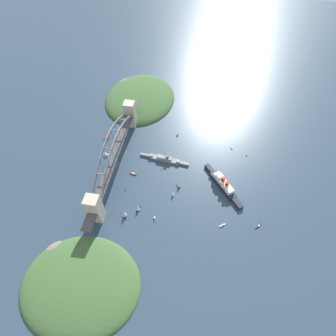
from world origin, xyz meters
TOP-DOWN VIEW (x-y plane):
  - ground_plane at (0.00, 0.00)m, footprint 1400.00×1400.00m
  - harbor_arch_bridge at (-0.00, 0.00)m, footprint 247.15×17.48m
  - headland_west_shore at (-164.34, -3.54)m, footprint 154.77×130.29m
  - headland_east_shore at (176.13, 5.77)m, footprint 118.20×138.60m
  - ocean_liner at (14.48, 162.26)m, footprint 72.10×57.98m
  - naval_cruiser at (-20.65, 70.98)m, footprint 13.88×78.93m
  - seaplane_taxiing_near_bridge at (-15.30, -22.30)m, footprint 7.67×9.19m
  - seaplane_second_in_formation at (-52.77, -32.59)m, footprint 9.45×11.00m
  - small_boat_0 at (13.60, 28.60)m, footprint 4.26×11.66m
  - small_boat_1 at (-78.38, 83.02)m, footprint 5.56×5.35m
  - small_boat_2 at (-62.94, 173.73)m, footprint 6.56×4.53m
  - small_boat_3 at (24.86, 99.61)m, footprint 6.92×8.01m
  - small_boat_4 at (-52.91, 197.61)m, footprint 8.40×3.04m
  - small_boat_5 at (81.06, 74.59)m, footprint 10.48×4.45m
  - small_boat_6 at (71.75, 50.12)m, footprint 9.60×6.98m
  - small_boat_7 at (41.56, 92.99)m, footprint 6.92×4.53m
  - small_boat_8 at (83.41, 34.47)m, footprint 10.29×7.99m
  - small_boat_9 at (70.05, 210.87)m, footprint 9.82×8.20m
  - small_boat_10 at (76.58, 164.29)m, footprint 6.78×8.85m
  - channel_marker_buoy at (43.81, 24.86)m, footprint 2.20×2.20m

SIDE VIEW (x-z plane):
  - ground_plane at x=0.00m, z-range 0.00..0.00m
  - headland_west_shore at x=-164.34m, z-range -14.70..14.70m
  - headland_east_shore at x=176.13m, z-range -11.27..11.27m
  - small_boat_9 at x=70.05m, z-range -0.25..1.51m
  - small_boat_2 at x=-62.94m, z-range -0.29..1.69m
  - small_boat_4 at x=-52.91m, z-range -0.32..1.86m
  - small_boat_5 at x=81.06m, z-range -0.34..1.94m
  - small_boat_10 at x=76.58m, z-range -0.29..1.98m
  - small_boat_0 at x=13.60m, z-range -0.31..2.01m
  - channel_marker_buoy at x=43.81m, z-range -0.26..2.49m
  - seaplane_taxiing_near_bridge at x=-15.30m, z-range -0.47..4.59m
  - seaplane_second_in_formation at x=-52.77m, z-range -0.26..4.85m
  - small_boat_1 at x=-78.38m, z-range -0.20..5.77m
  - naval_cruiser at x=-20.65m, z-range -5.65..11.79m
  - small_boat_7 at x=41.56m, z-range -0.29..8.18m
  - small_boat_3 at x=24.86m, z-range -0.29..9.76m
  - small_boat_6 at x=71.75m, z-range -0.38..10.17m
  - ocean_liner at x=14.48m, z-range -3.95..15.13m
  - small_boat_8 at x=83.41m, z-range -0.48..12.24m
  - harbor_arch_bridge at x=0.00m, z-range -4.52..54.66m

